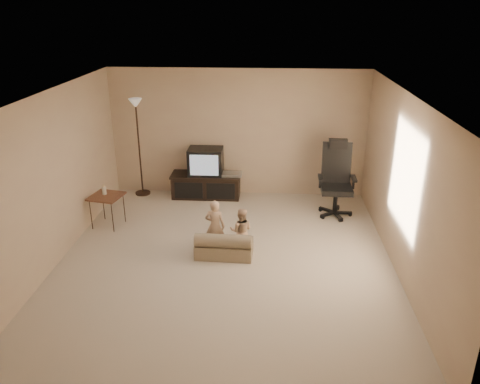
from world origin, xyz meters
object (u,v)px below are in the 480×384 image
(office_chair, at_px, (336,189))
(child_sofa, at_px, (224,246))
(side_table, at_px, (106,196))
(tv_stand, at_px, (206,177))
(floor_lamp, at_px, (137,126))
(toddler_left, at_px, (215,226))
(toddler_right, at_px, (241,231))

(office_chair, height_order, child_sofa, office_chair)
(office_chair, xyz_separation_m, side_table, (-4.00, -0.76, 0.05))
(tv_stand, xyz_separation_m, child_sofa, (0.58, -2.36, -0.24))
(side_table, bearing_deg, child_sofa, -24.08)
(side_table, bearing_deg, office_chair, 10.71)
(floor_lamp, bearing_deg, tv_stand, -2.53)
(floor_lamp, xyz_separation_m, child_sofa, (1.90, -2.42, -1.25))
(side_table, height_order, child_sofa, side_table)
(tv_stand, distance_m, child_sofa, 2.45)
(side_table, relative_size, toddler_left, 0.90)
(toddler_left, bearing_deg, child_sofa, 138.87)
(floor_lamp, bearing_deg, toddler_left, -52.18)
(tv_stand, relative_size, child_sofa, 1.59)
(office_chair, distance_m, child_sofa, 2.56)
(child_sofa, bearing_deg, toddler_right, 31.63)
(side_table, relative_size, child_sofa, 0.87)
(tv_stand, xyz_separation_m, toddler_left, (0.42, -2.20, 0.01))
(office_chair, relative_size, toddler_right, 1.86)
(office_chair, distance_m, side_table, 4.07)
(tv_stand, height_order, side_table, tv_stand)
(tv_stand, xyz_separation_m, side_table, (-1.54, -1.42, 0.13))
(tv_stand, height_order, child_sofa, tv_stand)
(tv_stand, distance_m, side_table, 2.10)
(child_sofa, relative_size, toddler_right, 1.19)
(tv_stand, relative_size, toddler_left, 1.64)
(child_sofa, bearing_deg, tv_stand, 105.41)
(child_sofa, xyz_separation_m, toddler_left, (-0.15, 0.17, 0.25))
(tv_stand, distance_m, toddler_left, 2.24)
(toddler_left, xyz_separation_m, toddler_right, (0.41, -0.02, -0.06))
(toddler_left, bearing_deg, floor_lamp, -45.45)
(floor_lamp, bearing_deg, side_table, -98.35)
(toddler_right, bearing_deg, tv_stand, -64.90)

